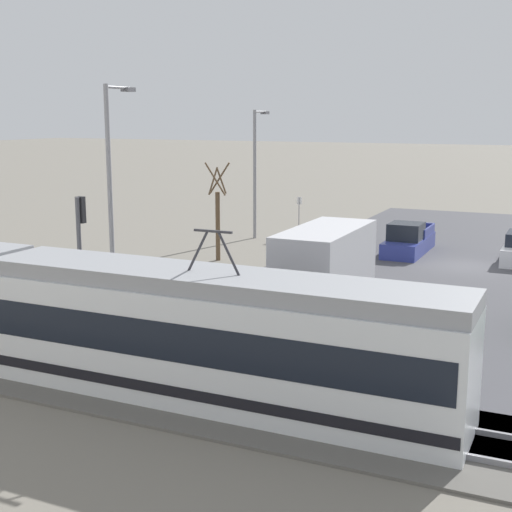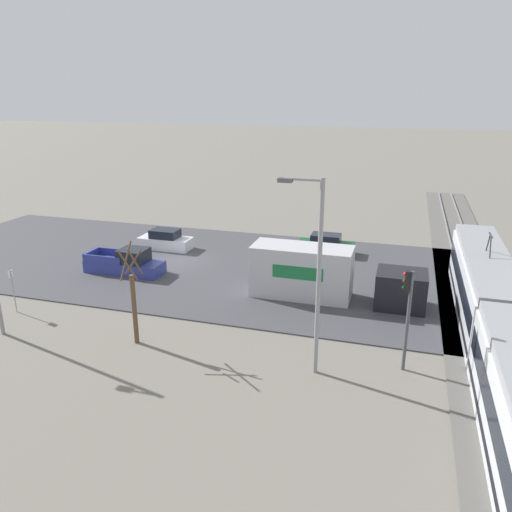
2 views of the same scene
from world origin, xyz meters
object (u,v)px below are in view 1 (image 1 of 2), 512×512
object	(u,v)px
light_rail_tram	(15,310)
pickup_truck	(408,241)
box_truck	(312,278)
street_tree	(218,216)
street_lamp_near_crossing	(112,179)
traffic_light_pole	(81,243)
no_parking_sign	(299,213)
street_lamp_mid_block	(256,165)

from	to	relation	value
light_rail_tram	pickup_truck	world-z (taller)	light_rail_tram
light_rail_tram	box_truck	world-z (taller)	light_rail_tram
street_tree	street_lamp_near_crossing	distance (m)	9.39
light_rail_tram	traffic_light_pole	distance (m)	4.41
pickup_truck	street_lamp_near_crossing	size ratio (longest dim) A/B	0.62
light_rail_tram	street_tree	xyz separation A→B (m)	(1.94, -17.07, 0.60)
no_parking_sign	street_tree	bearing A→B (deg)	81.50
street_lamp_mid_block	pickup_truck	bearing A→B (deg)	171.08
light_rail_tram	street_lamp_mid_block	size ratio (longest dim) A/B	3.43
light_rail_tram	box_truck	distance (m)	10.99
box_truck	street_lamp_mid_block	xyz separation A→B (m)	(9.55, -15.61, 3.06)
box_truck	traffic_light_pole	distance (m)	8.71
street_lamp_mid_block	street_tree	bearing A→B (deg)	99.06
light_rail_tram	no_parking_sign	xyz separation A→B (m)	(0.66, -25.65, -0.23)
box_truck	street_tree	bearing A→B (deg)	-44.28
street_lamp_mid_block	no_parking_sign	bearing A→B (deg)	-155.59
pickup_truck	street_tree	xyz separation A→B (m)	(8.87, 5.88, 1.63)
pickup_truck	traffic_light_pole	distance (m)	20.43
box_truck	street_lamp_near_crossing	bearing A→B (deg)	5.62
street_tree	no_parking_sign	distance (m)	8.71
box_truck	traffic_light_pole	size ratio (longest dim) A/B	2.17
light_rail_tram	no_parking_sign	bearing A→B (deg)	-88.52
pickup_truck	no_parking_sign	size ratio (longest dim) A/B	2.15
box_truck	pickup_truck	bearing A→B (deg)	-92.06
light_rail_tram	box_truck	size ratio (longest dim) A/B	2.63
street_lamp_mid_block	box_truck	bearing A→B (deg)	121.46
pickup_truck	traffic_light_pole	bearing A→B (deg)	67.94
street_tree	no_parking_sign	xyz separation A→B (m)	(-1.28, -8.58, -0.83)
traffic_light_pole	street_tree	xyz separation A→B (m)	(1.25, -12.93, -0.75)
pickup_truck	street_lamp_mid_block	size ratio (longest dim) A/B	0.69
light_rail_tram	street_lamp_near_crossing	size ratio (longest dim) A/B	3.08
street_lamp_near_crossing	street_lamp_mid_block	bearing A→B (deg)	-86.34
pickup_truck	street_lamp_near_crossing	world-z (taller)	street_lamp_near_crossing
no_parking_sign	street_lamp_mid_block	bearing A→B (deg)	24.41
street_tree	street_lamp_mid_block	world-z (taller)	street_lamp_mid_block
pickup_truck	traffic_light_pole	size ratio (longest dim) A/B	1.15
box_truck	traffic_light_pole	bearing A→B (deg)	33.83
street_lamp_near_crossing	street_lamp_mid_block	size ratio (longest dim) A/B	1.11
street_tree	street_lamp_near_crossing	size ratio (longest dim) A/B	0.59
street_tree	street_lamp_near_crossing	bearing A→B (deg)	89.12
light_rail_tram	traffic_light_pole	xyz separation A→B (m)	(0.70, -4.14, 1.35)
traffic_light_pole	street_lamp_near_crossing	distance (m)	4.60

